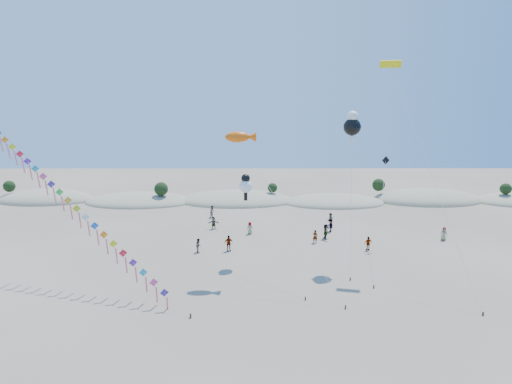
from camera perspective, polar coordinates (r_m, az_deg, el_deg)
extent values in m
plane|color=#786653|center=(29.20, -6.67, -22.35)|extent=(160.00, 160.00, 0.00)
ellipsoid|color=tan|center=(79.91, -26.20, -1.00)|extent=(16.00, 8.80, 3.60)
ellipsoid|color=#183A15|center=(79.71, -26.27, -0.31)|extent=(12.80, 5.76, 0.64)
ellipsoid|color=tan|center=(72.98, -15.32, -1.32)|extent=(17.60, 9.68, 3.00)
ellipsoid|color=#183A15|center=(72.80, -15.35, -0.69)|extent=(14.08, 6.34, 0.70)
ellipsoid|color=tan|center=(71.19, -2.64, -1.22)|extent=(19.00, 10.45, 3.40)
ellipsoid|color=#183A15|center=(70.98, -2.65, -0.49)|extent=(15.20, 6.84, 0.76)
ellipsoid|color=tan|center=(70.95, 10.34, -1.46)|extent=(16.40, 9.02, 2.80)
ellipsoid|color=#183A15|center=(70.78, 10.36, -0.85)|extent=(13.12, 5.90, 0.66)
ellipsoid|color=tan|center=(77.15, 21.86, -1.05)|extent=(18.00, 9.90, 3.80)
ellipsoid|color=#183A15|center=(76.93, 21.92, -0.29)|extent=(14.40, 6.48, 0.72)
sphere|color=black|center=(82.45, -30.05, 0.66)|extent=(1.90, 1.90, 1.90)
sphere|color=black|center=(70.36, -12.54, 0.40)|extent=(2.20, 2.20, 2.20)
sphere|color=black|center=(70.80, 2.20, 0.56)|extent=(1.60, 1.60, 1.60)
sphere|color=black|center=(75.05, 16.03, 0.91)|extent=(2.10, 2.10, 2.10)
sphere|color=black|center=(80.62, 30.34, 0.37)|extent=(1.80, 1.80, 1.80)
cube|color=#3F2D1E|center=(34.76, -8.72, -16.00)|extent=(0.12, 0.12, 0.35)
cylinder|color=silver|center=(41.72, -23.61, -1.19)|extent=(23.26, 13.94, 15.21)
cube|color=#3C2493|center=(35.75, -12.12, -12.99)|extent=(1.32, 0.51, 1.39)
cube|color=#E4607A|center=(36.23, -11.74, -14.55)|extent=(0.19, 0.45, 1.55)
cube|color=#E7498C|center=(36.20, -13.49, -11.64)|extent=(1.32, 0.51, 1.39)
cube|color=#E4607A|center=(36.66, -13.10, -13.20)|extent=(0.19, 0.45, 1.55)
cube|color=#189EB8|center=(36.70, -14.81, -10.32)|extent=(1.32, 0.51, 1.39)
cube|color=#E4607A|center=(37.13, -14.42, -11.88)|extent=(0.19, 0.45, 1.55)
cube|color=#6D23A3|center=(37.23, -16.08, -9.04)|extent=(1.32, 0.51, 1.39)
cube|color=#E4607A|center=(37.63, -15.69, -10.58)|extent=(0.19, 0.45, 1.55)
cube|color=red|center=(37.79, -17.30, -7.78)|extent=(1.32, 0.51, 1.39)
cube|color=#E4607A|center=(38.17, -16.92, -9.32)|extent=(0.19, 0.45, 1.55)
cube|color=yellow|center=(38.39, -18.49, -6.56)|extent=(1.32, 0.51, 1.39)
cube|color=#E4607A|center=(38.74, -18.10, -8.09)|extent=(0.19, 0.45, 1.55)
cube|color=orange|center=(39.03, -19.62, -5.38)|extent=(1.32, 0.51, 1.39)
cube|color=#E4607A|center=(39.35, -19.24, -6.89)|extent=(0.19, 0.45, 1.55)
cube|color=blue|center=(39.69, -20.72, -4.23)|extent=(1.32, 0.51, 1.39)
cube|color=#E4607A|center=(39.98, -20.34, -5.73)|extent=(0.19, 0.45, 1.55)
cube|color=silver|center=(40.38, -21.78, -3.12)|extent=(1.32, 0.51, 1.39)
cube|color=#E4607A|center=(40.65, -21.40, -4.60)|extent=(0.19, 0.45, 1.55)
cube|color=#B0C717|center=(41.10, -22.80, -2.05)|extent=(1.32, 0.51, 1.39)
cube|color=#E4607A|center=(41.35, -22.42, -3.51)|extent=(0.19, 0.45, 1.55)
cube|color=orange|center=(41.85, -23.78, -1.01)|extent=(1.32, 0.51, 1.39)
cube|color=#E4607A|center=(42.07, -23.40, -2.46)|extent=(0.19, 0.45, 1.55)
cube|color=green|center=(42.62, -24.73, -0.01)|extent=(1.32, 0.51, 1.39)
cube|color=#E4607A|center=(42.82, -24.35, -1.44)|extent=(0.19, 0.45, 1.55)
cube|color=#3C2493|center=(43.42, -25.64, 0.95)|extent=(1.32, 0.51, 1.39)
cube|color=#E4607A|center=(43.59, -25.27, -0.45)|extent=(0.19, 0.45, 1.55)
cube|color=#E7498C|center=(44.24, -26.52, 1.88)|extent=(1.32, 0.51, 1.39)
cube|color=#E4607A|center=(44.39, -26.15, 0.50)|extent=(0.19, 0.45, 1.55)
cube|color=#189EB8|center=(45.08, -27.37, 2.77)|extent=(1.32, 0.51, 1.39)
cube|color=#E4607A|center=(45.21, -27.00, 1.42)|extent=(0.19, 0.45, 1.55)
cube|color=#6D23A3|center=(45.94, -28.18, 3.63)|extent=(1.32, 0.51, 1.39)
cube|color=#E4607A|center=(46.05, -27.82, 2.30)|extent=(0.19, 0.45, 1.55)
cube|color=red|center=(46.82, -28.97, 4.46)|extent=(1.32, 0.51, 1.39)
cube|color=#E4607A|center=(46.90, -28.61, 3.15)|extent=(0.19, 0.45, 1.55)
cube|color=yellow|center=(47.71, -29.73, 5.26)|extent=(1.32, 0.51, 1.39)
cube|color=#E4607A|center=(47.78, -29.38, 3.97)|extent=(0.19, 0.45, 1.55)
cube|color=orange|center=(48.63, -30.47, 6.02)|extent=(1.32, 0.51, 1.39)
cube|color=#E4607A|center=(48.68, -30.12, 4.76)|extent=(0.19, 0.45, 1.55)
cube|color=#E4607A|center=(49.59, -30.83, 5.51)|extent=(0.19, 0.45, 1.55)
cube|color=#3F2D1E|center=(36.44, 11.85, -14.77)|extent=(0.10, 0.10, 0.30)
cylinder|color=silver|center=(37.21, 4.25, -3.34)|extent=(8.97, 8.08, 13.16)
ellipsoid|color=#E4590C|center=(39.94, -2.50, 7.35)|extent=(2.30, 1.01, 1.01)
cone|color=#E4590C|center=(39.91, -0.64, 7.35)|extent=(0.92, 0.92, 0.92)
cube|color=#3F2D1E|center=(37.33, 6.60, -13.90)|extent=(0.10, 0.10, 0.30)
cylinder|color=silver|center=(39.87, 2.25, -6.13)|extent=(5.22, 9.11, 7.98)
sphere|color=white|center=(43.22, -1.39, 0.78)|extent=(1.34, 1.34, 1.34)
sphere|color=black|center=(43.07, -1.40, 1.84)|extent=(0.90, 0.90, 0.90)
cube|color=black|center=(43.45, -1.38, -0.60)|extent=(0.35, 0.18, 0.80)
cube|color=#3F2D1E|center=(41.63, 12.46, -11.25)|extent=(0.10, 0.10, 0.30)
cylinder|color=silver|center=(42.21, 12.58, -1.22)|extent=(0.81, 5.66, 13.88)
sphere|color=black|center=(44.03, 12.70, 8.47)|extent=(1.73, 1.73, 1.73)
sphere|color=white|center=(43.98, 12.76, 9.81)|extent=(1.12, 1.12, 1.12)
cube|color=white|center=(44.12, 12.62, 6.83)|extent=(0.35, 0.18, 0.80)
cube|color=white|center=(43.88, 11.80, 8.49)|extent=(0.60, 0.15, 0.25)
cube|color=white|center=(44.19, 13.59, 8.44)|extent=(0.60, 0.15, 0.25)
cube|color=#3F2D1E|center=(39.01, 28.02, -14.14)|extent=(0.10, 0.10, 0.30)
cylinder|color=silver|center=(40.38, 22.40, 1.90)|extent=(4.77, 12.31, 19.90)
cube|color=yellow|center=(44.94, 17.50, 15.96)|extent=(2.07, 0.84, 0.73)
cube|color=black|center=(44.96, 17.50, 15.96)|extent=(2.00, 0.52, 0.19)
cube|color=#3F2D1E|center=(40.55, 15.43, -12.08)|extent=(0.10, 0.10, 0.30)
cylinder|color=silver|center=(45.22, 16.26, -3.19)|extent=(4.25, 12.54, 9.81)
cube|color=black|center=(50.75, 16.92, 4.06)|extent=(0.94, 0.28, 0.97)
imported|color=slate|center=(47.96, -7.66, -7.06)|extent=(0.77, 0.89, 1.57)
imported|color=slate|center=(53.73, -0.83, -4.83)|extent=(0.86, 0.66, 1.56)
imported|color=slate|center=(47.93, -3.68, -6.84)|extent=(1.14, 0.72, 1.81)
imported|color=slate|center=(55.45, 9.87, -4.42)|extent=(0.94, 1.22, 1.66)
imported|color=slate|center=(52.56, 9.29, -5.23)|extent=(0.70, 1.75, 1.84)
imported|color=slate|center=(50.98, 7.88, -5.89)|extent=(0.67, 0.56, 1.58)
imported|color=slate|center=(57.51, 9.86, -3.71)|extent=(0.74, 0.93, 1.86)
imported|color=slate|center=(56.05, -5.68, -4.14)|extent=(1.50, 0.55, 1.60)
imported|color=slate|center=(49.73, 14.74, -6.64)|extent=(1.00, 0.58, 1.59)
imported|color=slate|center=(56.17, 23.76, -5.11)|extent=(0.87, 0.65, 1.61)
imported|color=slate|center=(61.38, -5.83, -2.63)|extent=(1.03, 1.07, 1.74)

